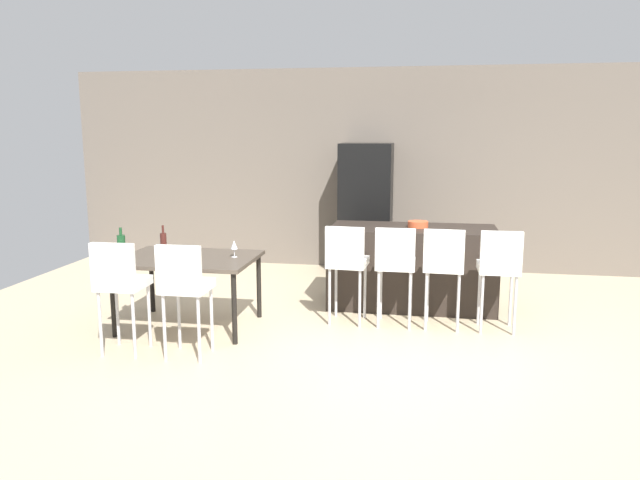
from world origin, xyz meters
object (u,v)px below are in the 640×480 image
Objects in this scene: wine_glass_left at (234,245)px; refrigerator at (366,209)px; bar_chair_right at (444,262)px; dining_chair_near at (120,280)px; bar_chair_far at (499,264)px; wine_bottle_far at (163,243)px; wine_bottle_end at (121,247)px; fruit_bowl at (418,224)px; dining_chair_far at (184,283)px; bar_chair_middle at (395,261)px; dining_table at (188,263)px; bar_chair_left at (347,259)px; kitchen_island at (412,267)px.

refrigerator reaches higher than wine_glass_left.
dining_chair_near is (-2.88, -1.24, 0.00)m from bar_chair_right.
bar_chair_far is 3.48× the size of wine_bottle_far.
wine_bottle_end is 1.91× the size of wine_glass_left.
fruit_bowl is at bearing -63.59° from refrigerator.
dining_chair_far is at bearing -33.24° from wine_bottle_end.
bar_chair_middle is 2.43m from wine_bottle_far.
wine_bottle_end is at bearing -152.58° from fruit_bowl.
bar_chair_middle is 2.13m from dining_table.
wine_glass_left is at bearing -164.70° from bar_chair_left.
dining_table is 0.67m from wine_bottle_end.
wine_bottle_far is (-2.89, -0.27, 0.16)m from bar_chair_right.
bar_chair_middle is 1.00× the size of dining_chair_far.
refrigerator is 1.69m from fruit_bowl.
dining_chair_far is (-1.28, -1.24, 0.00)m from bar_chair_left.
bar_chair_left is 2.36m from refrigerator.
wine_bottle_far is (-1.90, -0.27, 0.16)m from bar_chair_left.
kitchen_island is 8.11× the size of fruit_bowl.
dining_table is (-3.12, -0.38, -0.02)m from bar_chair_far.
kitchen_island is at bearing 112.38° from bar_chair_right.
bar_chair_right is 3.14m from dining_chair_near.
wine_glass_left is at bearing -147.99° from kitchen_island.
bar_chair_middle is 1.03m from bar_chair_far.
bar_chair_far is at bearing -0.01° from bar_chair_right.
wine_bottle_end is (-2.17, -0.66, 0.18)m from bar_chair_left.
bar_chair_middle reaches higher than wine_bottle_far.
dining_chair_near is at bearing -141.42° from fruit_bowl.
wine_bottle_far is at bearing 55.18° from wine_bottle_end.
bar_chair_left and bar_chair_right have the same top height.
bar_chair_middle reaches higher than dining_table.
wine_bottle_end is (-0.28, 0.58, 0.18)m from dining_chair_near.
dining_chair_near is 3.48× the size of wine_bottle_far.
bar_chair_left reaches higher than wine_bottle_far.
bar_chair_far is at bearing 0.00° from bar_chair_middle.
kitchen_island is at bearing -65.73° from refrigerator.
bar_chair_left is 1.00× the size of bar_chair_right.
kitchen_island is 0.85m from bar_chair_middle.
bar_chair_left is 0.99m from bar_chair_right.
bar_chair_right is 1.00× the size of dining_chair_near.
dining_chair_far is 3.16× the size of wine_bottle_end.
dining_chair_near is 4.05m from refrigerator.
bar_chair_far is at bearing 19.88° from dining_chair_near.
refrigerator is (-0.04, 2.35, 0.22)m from bar_chair_left.
kitchen_island is at bearing 27.92° from dining_table.
bar_chair_right is at bearing 179.99° from bar_chair_far.
refrigerator reaches higher than wine_bottle_end.
wine_bottle_end reaches higher than wine_bottle_far.
wine_bottle_end is 3.69m from refrigerator.
bar_chair_middle is at bearing -180.00° from bar_chair_far.
dining_chair_near is 0.57× the size of refrigerator.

